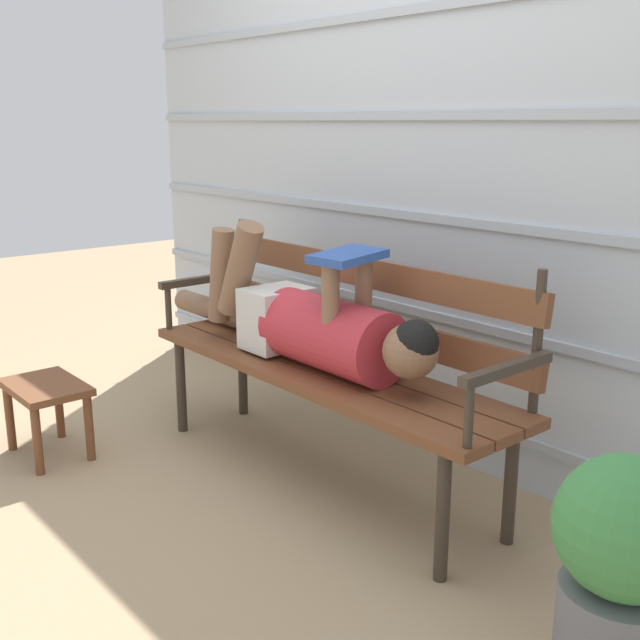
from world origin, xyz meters
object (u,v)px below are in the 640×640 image
(footstool, at_px, (47,398))
(potted_plant, at_px, (622,573))
(park_bench, at_px, (333,350))
(reclining_person, at_px, (311,323))

(footstool, xyz_separation_m, potted_plant, (2.28, 0.50, 0.09))
(park_bench, relative_size, potted_plant, 2.78)
(potted_plant, bearing_deg, footstool, -167.68)
(footstool, relative_size, potted_plant, 0.62)
(reclining_person, relative_size, potted_plant, 2.65)
(park_bench, bearing_deg, potted_plant, -12.20)
(park_bench, relative_size, reclining_person, 1.05)
(reclining_person, height_order, potted_plant, reclining_person)
(park_bench, height_order, potted_plant, park_bench)
(park_bench, bearing_deg, footstool, -138.63)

